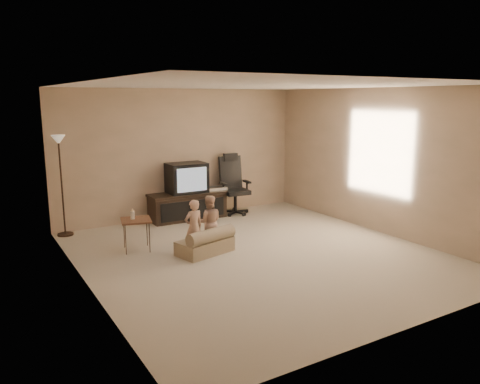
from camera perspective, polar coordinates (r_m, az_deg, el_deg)
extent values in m
plane|color=#BAAB94|center=(7.15, 2.18, -7.58)|extent=(5.50, 5.50, 0.00)
plane|color=white|center=(6.76, 2.35, 12.88)|extent=(5.50, 5.50, 0.00)
plane|color=tan|center=(9.25, -7.14, 4.64)|extent=(5.00, 0.00, 5.00)
plane|color=tan|center=(4.83, 20.43, -2.17)|extent=(5.00, 0.00, 5.00)
plane|color=tan|center=(5.88, -18.58, 0.28)|extent=(0.00, 5.50, 5.50)
plane|color=tan|center=(8.46, 16.60, 3.64)|extent=(0.00, 5.50, 5.50)
cube|color=black|center=(9.18, -6.42, -1.82)|extent=(1.47, 0.55, 0.47)
cube|color=black|center=(9.12, -6.46, -0.19)|extent=(1.52, 0.59, 0.04)
cube|color=black|center=(8.81, -7.78, -2.38)|extent=(0.61, 0.03, 0.36)
cube|color=black|center=(9.09, -3.74, -1.88)|extent=(0.61, 0.03, 0.36)
cube|color=black|center=(9.09, -6.56, 1.75)|extent=(0.74, 0.53, 0.58)
cube|color=silver|center=(8.85, -5.86, 1.50)|extent=(0.60, 0.02, 0.45)
cube|color=#B2B2B5|center=(9.31, -3.09, 0.43)|extent=(0.42, 0.30, 0.06)
cylinder|color=black|center=(9.48, -0.57, -1.28)|extent=(0.07, 0.07, 0.39)
cube|color=black|center=(9.43, -0.57, 0.04)|extent=(0.53, 0.53, 0.09)
cube|color=black|center=(9.58, -1.17, 2.39)|extent=(0.48, 0.21, 0.68)
cube|color=black|center=(9.53, -1.18, 4.29)|extent=(0.30, 0.12, 0.16)
cube|color=black|center=(9.29, -2.03, 1.02)|extent=(0.09, 0.28, 0.04)
cube|color=black|center=(9.51, 0.85, 1.26)|extent=(0.09, 0.28, 0.04)
cube|color=brown|center=(7.37, -12.57, -3.38)|extent=(0.53, 0.53, 0.03)
cylinder|color=black|center=(7.25, -13.76, -5.64)|extent=(0.01, 0.01, 0.49)
cylinder|color=black|center=(7.28, -10.97, -5.45)|extent=(0.01, 0.01, 0.49)
cylinder|color=black|center=(7.59, -13.95, -4.88)|extent=(0.01, 0.01, 0.49)
cylinder|color=black|center=(7.62, -11.28, -4.70)|extent=(0.01, 0.01, 0.49)
cylinder|color=beige|center=(7.38, -12.96, -2.76)|extent=(0.06, 0.06, 0.12)
cone|color=#FFDEA6|center=(7.36, -12.99, -2.13)|extent=(0.05, 0.05, 0.04)
cylinder|color=black|center=(8.64, -20.50, -4.85)|extent=(0.27, 0.27, 0.03)
cylinder|color=black|center=(8.46, -20.88, 0.42)|extent=(0.03, 0.03, 1.63)
cone|color=#EDE3C3|center=(8.35, -21.28, 5.96)|extent=(0.23, 0.23, 0.15)
cube|color=tan|center=(7.18, -4.31, -6.60)|extent=(0.93, 0.65, 0.22)
cylinder|color=tan|center=(7.01, -3.54, -5.30)|extent=(0.85, 0.40, 0.20)
imported|color=tan|center=(7.05, -5.67, -4.31)|extent=(0.33, 0.26, 0.85)
imported|color=tan|center=(7.32, -3.81, -3.68)|extent=(0.47, 0.36, 0.85)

